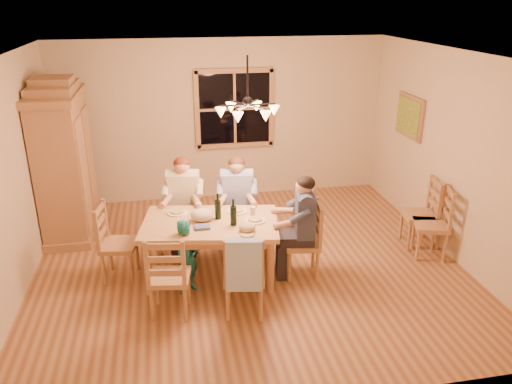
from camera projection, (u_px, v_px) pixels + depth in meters
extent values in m
plane|color=brown|center=(249.00, 264.00, 6.64)|extent=(5.50, 5.50, 0.00)
cube|color=white|center=(247.00, 55.00, 5.64)|extent=(5.50, 5.00, 0.02)
cube|color=beige|center=(223.00, 121.00, 8.42)|extent=(5.50, 0.02, 2.70)
cube|color=beige|center=(10.00, 182.00, 5.66)|extent=(0.02, 5.00, 2.70)
cube|color=beige|center=(452.00, 155.00, 6.61)|extent=(0.02, 5.00, 2.70)
cube|color=black|center=(234.00, 109.00, 8.36)|extent=(1.20, 0.03, 1.20)
cube|color=#9E7145|center=(235.00, 109.00, 8.34)|extent=(1.30, 0.06, 1.30)
cube|color=olive|center=(410.00, 117.00, 7.61)|extent=(0.04, 0.78, 0.64)
cube|color=#1E6B2D|center=(408.00, 117.00, 7.60)|extent=(0.02, 0.68, 0.54)
cylinder|color=black|center=(247.00, 79.00, 5.73)|extent=(0.02, 0.02, 0.53)
sphere|color=black|center=(248.00, 102.00, 5.83)|extent=(0.12, 0.12, 0.12)
cylinder|color=black|center=(261.00, 104.00, 5.88)|extent=(0.34, 0.02, 0.02)
cone|color=#FFB259|center=(274.00, 111.00, 5.93)|extent=(0.13, 0.13, 0.12)
cylinder|color=black|center=(252.00, 102.00, 5.99)|extent=(0.19, 0.31, 0.02)
cone|color=#FFB259|center=(257.00, 106.00, 6.16)|extent=(0.13, 0.13, 0.12)
cylinder|color=black|center=(239.00, 103.00, 5.96)|extent=(0.19, 0.31, 0.02)
cone|color=#FFB259|center=(231.00, 107.00, 6.10)|extent=(0.13, 0.13, 0.12)
cylinder|color=black|center=(234.00, 105.00, 5.82)|extent=(0.34, 0.02, 0.02)
cone|color=#FFB259|center=(221.00, 113.00, 5.82)|extent=(0.13, 0.13, 0.12)
cylinder|color=black|center=(243.00, 108.00, 5.71)|extent=(0.19, 0.31, 0.02)
cone|color=#FFB259|center=(238.00, 118.00, 5.60)|extent=(0.13, 0.13, 0.12)
cylinder|color=black|center=(257.00, 107.00, 5.73)|extent=(0.19, 0.31, 0.02)
cone|color=#FFB259|center=(266.00, 116.00, 5.65)|extent=(0.13, 0.13, 0.12)
cube|color=olive|center=(65.00, 168.00, 7.19)|extent=(0.60, 1.30, 2.00)
cube|color=olive|center=(54.00, 96.00, 6.80)|extent=(0.66, 1.40, 0.10)
cube|color=olive|center=(53.00, 88.00, 6.76)|extent=(0.58, 1.00, 0.12)
cube|color=olive|center=(52.00, 81.00, 6.72)|extent=(0.52, 0.55, 0.10)
cube|color=#9E7145|center=(84.00, 175.00, 6.94)|extent=(0.03, 0.55, 1.60)
cube|color=#9E7145|center=(90.00, 160.00, 7.54)|extent=(0.03, 0.55, 1.60)
cube|color=olive|center=(74.00, 227.00, 7.53)|extent=(0.66, 1.40, 0.12)
cube|color=tan|center=(210.00, 224.00, 6.09)|extent=(1.78, 1.25, 0.06)
cube|color=#9E7145|center=(210.00, 230.00, 6.12)|extent=(1.61, 1.08, 0.10)
cylinder|color=#9E7145|center=(148.00, 268.00, 5.84)|extent=(0.09, 0.09, 0.70)
cylinder|color=#9E7145|center=(270.00, 267.00, 5.87)|extent=(0.09, 0.09, 0.70)
cylinder|color=#9E7145|center=(159.00, 237.00, 6.59)|extent=(0.09, 0.09, 0.70)
cylinder|color=#9E7145|center=(267.00, 236.00, 6.62)|extent=(0.09, 0.09, 0.70)
cube|color=#9E7145|center=(185.00, 218.00, 6.90)|extent=(0.50, 0.49, 0.06)
cube|color=#9E7145|center=(184.00, 200.00, 6.80)|extent=(0.38, 0.11, 0.54)
cube|color=#9E7145|center=(237.00, 218.00, 6.92)|extent=(0.50, 0.49, 0.06)
cube|color=#9E7145|center=(237.00, 200.00, 6.82)|extent=(0.38, 0.11, 0.54)
cube|color=#9E7145|center=(169.00, 277.00, 5.47)|extent=(0.50, 0.49, 0.06)
cube|color=#9E7145|center=(168.00, 256.00, 5.37)|extent=(0.38, 0.11, 0.54)
cube|color=#9E7145|center=(244.00, 276.00, 5.48)|extent=(0.50, 0.49, 0.06)
cube|color=#9E7145|center=(244.00, 255.00, 5.38)|extent=(0.38, 0.11, 0.54)
cube|color=#9E7145|center=(119.00, 245.00, 6.17)|extent=(0.49, 0.50, 0.06)
cube|color=#9E7145|center=(117.00, 225.00, 6.07)|extent=(0.11, 0.38, 0.54)
cube|color=#9E7145|center=(302.00, 243.00, 6.22)|extent=(0.49, 0.50, 0.06)
cube|color=#9E7145|center=(303.00, 223.00, 6.12)|extent=(0.11, 0.38, 0.54)
cube|color=beige|center=(183.00, 192.00, 6.76)|extent=(0.43, 0.28, 0.52)
cube|color=#262328|center=(185.00, 213.00, 6.87)|extent=(0.44, 0.48, 0.14)
sphere|color=tan|center=(182.00, 166.00, 6.62)|extent=(0.21, 0.21, 0.21)
ellipsoid|color=#592614|center=(182.00, 163.00, 6.61)|extent=(0.22, 0.22, 0.17)
cube|color=#38579B|center=(237.00, 192.00, 6.77)|extent=(0.43, 0.28, 0.52)
cube|color=#262328|center=(237.00, 213.00, 6.89)|extent=(0.44, 0.48, 0.14)
sphere|color=tan|center=(237.00, 165.00, 6.63)|extent=(0.21, 0.21, 0.21)
ellipsoid|color=#381E11|center=(237.00, 163.00, 6.62)|extent=(0.22, 0.22, 0.17)
cube|color=#38425A|center=(303.00, 215.00, 6.07)|extent=(0.28, 0.43, 0.52)
cube|color=#262328|center=(303.00, 237.00, 6.19)|extent=(0.48, 0.44, 0.14)
sphere|color=tan|center=(305.00, 185.00, 5.93)|extent=(0.21, 0.21, 0.21)
ellipsoid|color=black|center=(305.00, 183.00, 5.92)|extent=(0.22, 0.22, 0.17)
cube|color=#9ABBD0|center=(244.00, 265.00, 5.21)|extent=(0.39, 0.16, 0.58)
cylinder|color=black|center=(218.00, 206.00, 6.10)|extent=(0.08, 0.08, 0.33)
cylinder|color=black|center=(233.00, 212.00, 5.93)|extent=(0.08, 0.08, 0.33)
cylinder|color=white|center=(178.00, 213.00, 6.30)|extent=(0.26, 0.26, 0.02)
cylinder|color=white|center=(237.00, 211.00, 6.35)|extent=(0.26, 0.26, 0.02)
cylinder|color=white|center=(255.00, 220.00, 6.09)|extent=(0.26, 0.26, 0.02)
cylinder|color=silver|center=(199.00, 208.00, 6.28)|extent=(0.06, 0.06, 0.14)
cylinder|color=silver|center=(253.00, 212.00, 6.17)|extent=(0.06, 0.06, 0.14)
ellipsoid|color=tan|center=(247.00, 227.00, 5.81)|extent=(0.20, 0.20, 0.11)
cube|color=#4A5D88|center=(202.00, 227.00, 5.90)|extent=(0.20, 0.17, 0.03)
ellipsoid|color=beige|center=(202.00, 215.00, 6.07)|extent=(0.28, 0.22, 0.15)
imported|color=#1A7175|center=(187.00, 257.00, 5.86)|extent=(0.40, 0.39, 0.93)
cube|color=#9E7145|center=(431.00, 225.00, 6.69)|extent=(0.53, 0.54, 0.06)
cube|color=#9E7145|center=(433.00, 207.00, 6.59)|extent=(0.16, 0.38, 0.54)
cube|color=#9E7145|center=(419.00, 215.00, 7.00)|extent=(0.48, 0.50, 0.06)
cube|color=#9E7145|center=(421.00, 198.00, 6.90)|extent=(0.10, 0.38, 0.54)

